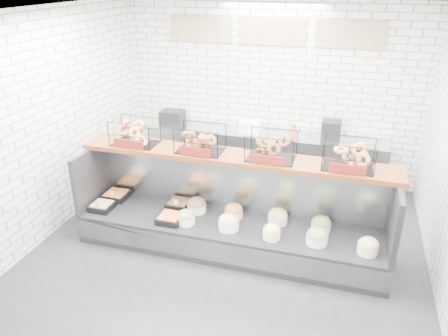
% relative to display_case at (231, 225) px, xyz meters
% --- Properties ---
extents(ground, '(5.50, 5.50, 0.00)m').
position_rel_display_case_xyz_m(ground, '(-0.01, -0.34, -0.33)').
color(ground, black).
rests_on(ground, ground).
extents(room_shell, '(5.02, 5.51, 3.01)m').
position_rel_display_case_xyz_m(room_shell, '(-0.01, 0.26, 1.73)').
color(room_shell, silver).
rests_on(room_shell, ground).
extents(display_case, '(4.00, 0.90, 1.20)m').
position_rel_display_case_xyz_m(display_case, '(0.00, 0.00, 0.00)').
color(display_case, black).
rests_on(display_case, ground).
extents(bagel_shelf, '(4.10, 0.50, 0.40)m').
position_rel_display_case_xyz_m(bagel_shelf, '(-0.01, 0.18, 1.05)').
color(bagel_shelf, '#4B2410').
rests_on(bagel_shelf, display_case).
extents(prep_counter, '(4.00, 0.60, 1.20)m').
position_rel_display_case_xyz_m(prep_counter, '(-0.02, 2.09, 0.14)').
color(prep_counter, '#93969B').
rests_on(prep_counter, ground).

